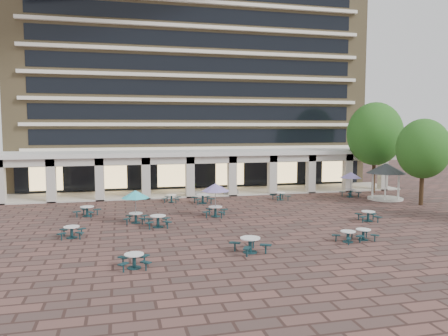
{
  "coord_description": "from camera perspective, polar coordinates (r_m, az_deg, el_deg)",
  "views": [
    {
      "loc": [
        -8.74,
        -29.26,
        6.79
      ],
      "look_at": [
        -0.97,
        3.0,
        3.69
      ],
      "focal_mm": 35.0,
      "sensor_mm": 36.0,
      "label": 1
    }
  ],
  "objects": [
    {
      "name": "ground",
      "position": [
        31.28,
        3.04,
        -7.21
      ],
      "size": [
        120.0,
        120.0,
        0.0
      ],
      "primitive_type": "plane",
      "color": "brown",
      "rests_on": "ground"
    },
    {
      "name": "apartment_building",
      "position": [
        55.72,
        -4.53,
        11.3
      ],
      "size": [
        40.0,
        15.5,
        25.2
      ],
      "color": "#8C774F",
      "rests_on": "ground"
    },
    {
      "name": "retail_arcade",
      "position": [
        45.08,
        -2.31,
        0.51
      ],
      "size": [
        42.0,
        6.6,
        4.4
      ],
      "color": "white",
      "rests_on": "ground"
    },
    {
      "name": "picnic_table_0",
      "position": [
        28.71,
        -19.28,
        -7.77
      ],
      "size": [
        1.64,
        1.64,
        0.72
      ],
      "rotation": [
        0.0,
        0.0,
        -0.02
      ],
      "color": "#123438",
      "rests_on": "ground"
    },
    {
      "name": "picnic_table_1",
      "position": [
        21.96,
        -11.66,
        -11.63
      ],
      "size": [
        1.61,
        1.61,
        0.71
      ],
      "rotation": [
        0.0,
        0.0,
        0.01
      ],
      "color": "#123438",
      "rests_on": "ground"
    },
    {
      "name": "picnic_table_2",
      "position": [
        24.09,
        3.44,
        -9.82
      ],
      "size": [
        2.18,
        2.18,
        0.83
      ],
      "rotation": [
        0.0,
        0.0,
        0.28
      ],
      "color": "#123438",
      "rests_on": "ground"
    },
    {
      "name": "picnic_table_3",
      "position": [
        27.95,
        17.73,
        -8.15
      ],
      "size": [
        1.52,
        1.52,
        0.66
      ],
      "rotation": [
        0.0,
        0.0,
        -0.03
      ],
      "color": "#123438",
      "rests_on": "ground"
    },
    {
      "name": "picnic_table_4",
      "position": [
        31.56,
        -11.5,
        -3.54
      ],
      "size": [
        2.02,
        2.02,
        2.33
      ],
      "rotation": [
        0.0,
        0.0,
        -0.2
      ],
      "color": "#123438",
      "rests_on": "ground"
    },
    {
      "name": "picnic_table_5",
      "position": [
        30.27,
        -8.62,
        -6.75
      ],
      "size": [
        1.86,
        1.86,
        0.81
      ],
      "rotation": [
        0.0,
        0.0,
        -0.03
      ],
      "color": "#123438",
      "rests_on": "ground"
    },
    {
      "name": "picnic_table_6",
      "position": [
        33.13,
        -1.14,
        -2.7
      ],
      "size": [
        2.2,
        2.2,
        2.54
      ],
      "rotation": [
        0.0,
        0.0,
        -0.4
      ],
      "color": "#123438",
      "rests_on": "ground"
    },
    {
      "name": "picnic_table_7",
      "position": [
        27.19,
        15.89,
        -8.47
      ],
      "size": [
        1.78,
        1.78,
        0.66
      ],
      "rotation": [
        0.0,
        0.0,
        0.33
      ],
      "color": "#123438",
      "rests_on": "ground"
    },
    {
      "name": "picnic_table_8",
      "position": [
        35.12,
        -17.45,
        -5.3
      ],
      "size": [
        2.08,
        2.08,
        0.77
      ],
      "rotation": [
        0.0,
        0.0,
        -0.38
      ],
      "color": "#123438",
      "rests_on": "ground"
    },
    {
      "name": "picnic_table_9",
      "position": [
        39.15,
        -2.8,
        -3.93
      ],
      "size": [
        1.95,
        1.95,
        0.83
      ],
      "rotation": [
        0.0,
        0.0,
        0.08
      ],
      "color": "#123438",
      "rests_on": "ground"
    },
    {
      "name": "picnic_table_10",
      "position": [
        33.49,
        18.31,
        -5.87
      ],
      "size": [
        1.91,
        1.91,
        0.73
      ],
      "rotation": [
        0.0,
        0.0,
        -0.26
      ],
      "color": "#123438",
      "rests_on": "ground"
    },
    {
      "name": "picnic_table_11",
      "position": [
        44.36,
        16.23,
        -1.01
      ],
      "size": [
        2.09,
        2.09,
        2.42
      ],
      "rotation": [
        0.0,
        0.0,
        0.15
      ],
      "color": "#123438",
      "rests_on": "ground"
    },
    {
      "name": "picnic_table_12",
      "position": [
        40.03,
        -6.88,
        -3.87
      ],
      "size": [
        1.86,
        1.86,
        0.7
      ],
      "rotation": [
        0.0,
        0.0,
        -0.33
      ],
      "color": "#123438",
      "rests_on": "ground"
    },
    {
      "name": "picnic_table_13",
      "position": [
        41.3,
        7.37,
        -3.57
      ],
      "size": [
        1.73,
        1.73,
        0.72
      ],
      "rotation": [
        0.0,
        0.0,
        0.11
      ],
      "color": "#123438",
      "rests_on": "ground"
    },
    {
      "name": "gazebo",
      "position": [
        43.75,
        20.39,
        -0.55
      ],
      "size": [
        3.65,
        3.65,
        3.4
      ],
      "rotation": [
        0.0,
        0.0,
        -0.07
      ],
      "color": "beige",
      "rests_on": "ground"
    },
    {
      "name": "tree_east_a",
      "position": [
        41.68,
        24.57,
        2.3
      ],
      "size": [
        4.53,
        4.53,
        7.55
      ],
      "color": "#3E2C19",
      "rests_on": "ground"
    },
    {
      "name": "tree_east_c",
      "position": [
        47.43,
        19.11,
        4.23
      ],
      "size": [
        5.62,
        5.62,
        9.36
      ],
      "color": "#3E2C19",
      "rests_on": "ground"
    },
    {
      "name": "planter_left",
      "position": [
        43.2,
        -4.08,
        -3.05
      ],
      "size": [
        1.5,
        0.77,
        1.25
      ],
      "color": "gray",
      "rests_on": "ground"
    },
    {
      "name": "planter_right",
      "position": [
        43.99,
        0.87,
        -2.98
      ],
      "size": [
        1.5,
        0.67,
        1.16
      ],
      "color": "gray",
      "rests_on": "ground"
    }
  ]
}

